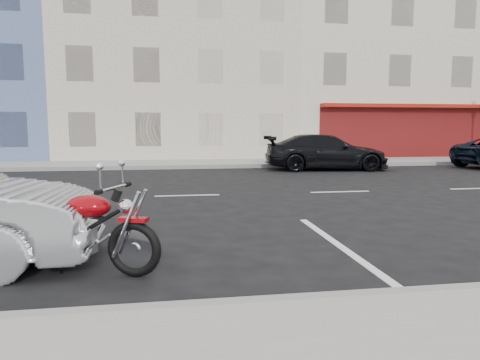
% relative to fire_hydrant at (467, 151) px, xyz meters
% --- Properties ---
extents(ground, '(120.00, 120.00, 0.00)m').
position_rel_fire_hydrant_xyz_m(ground, '(-12.00, -8.50, -0.53)').
color(ground, black).
rests_on(ground, ground).
extents(sidewalk_far, '(80.00, 3.40, 0.15)m').
position_rel_fire_hydrant_xyz_m(sidewalk_far, '(-17.00, 0.20, -0.45)').
color(sidewalk_far, gray).
rests_on(sidewalk_far, ground).
extents(curb_far, '(80.00, 0.12, 0.16)m').
position_rel_fire_hydrant_xyz_m(curb_far, '(-17.00, -1.50, -0.45)').
color(curb_far, gray).
rests_on(curb_far, ground).
extents(bldg_cream, '(12.00, 12.00, 11.50)m').
position_rel_fire_hydrant_xyz_m(bldg_cream, '(-14.00, 7.80, 5.22)').
color(bldg_cream, '#BFB3A1').
rests_on(bldg_cream, ground).
extents(bldg_corner, '(14.00, 12.00, 12.50)m').
position_rel_fire_hydrant_xyz_m(bldg_corner, '(-1.00, 7.80, 5.72)').
color(bldg_corner, beige).
rests_on(bldg_corner, ground).
extents(fire_hydrant, '(0.20, 0.20, 0.72)m').
position_rel_fire_hydrant_xyz_m(fire_hydrant, '(0.00, 0.00, 0.00)').
color(fire_hydrant, beige).
rests_on(fire_hydrant, sidewalk_far).
extents(motorcycle, '(1.95, 0.96, 1.03)m').
position_rel_fire_hydrant_xyz_m(motorcycle, '(-14.76, -14.31, -0.06)').
color(motorcycle, black).
rests_on(motorcycle, ground).
extents(car_far, '(5.07, 2.49, 1.42)m').
position_rel_fire_hydrant_xyz_m(car_far, '(-8.28, -2.69, 0.18)').
color(car_far, black).
rests_on(car_far, ground).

